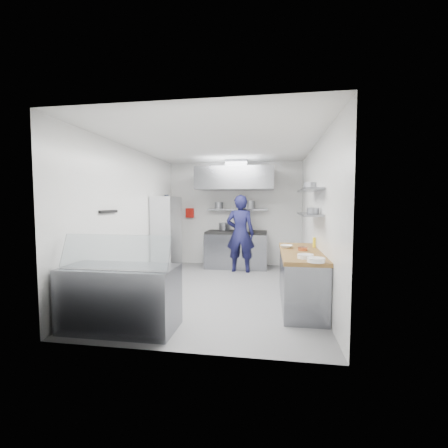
% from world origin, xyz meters
% --- Properties ---
extents(floor, '(5.00, 5.00, 0.00)m').
position_xyz_m(floor, '(0.00, 0.00, 0.00)').
color(floor, slate).
rests_on(floor, ground).
extents(ceiling, '(5.00, 5.00, 0.00)m').
position_xyz_m(ceiling, '(0.00, 0.00, 2.80)').
color(ceiling, silver).
rests_on(ceiling, wall_back).
extents(wall_back, '(3.60, 2.80, 0.02)m').
position_xyz_m(wall_back, '(0.00, 2.50, 1.40)').
color(wall_back, white).
rests_on(wall_back, floor).
extents(wall_front, '(3.60, 2.80, 0.02)m').
position_xyz_m(wall_front, '(0.00, -2.50, 1.40)').
color(wall_front, white).
rests_on(wall_front, floor).
extents(wall_left, '(2.80, 5.00, 0.02)m').
position_xyz_m(wall_left, '(-1.80, 0.00, 1.40)').
color(wall_left, white).
rests_on(wall_left, floor).
extents(wall_right, '(2.80, 5.00, 0.02)m').
position_xyz_m(wall_right, '(1.80, 0.00, 1.40)').
color(wall_right, white).
rests_on(wall_right, floor).
extents(gas_range, '(1.60, 0.80, 0.90)m').
position_xyz_m(gas_range, '(0.10, 2.10, 0.45)').
color(gas_range, gray).
rests_on(gas_range, floor).
extents(cooktop, '(1.57, 0.78, 0.06)m').
position_xyz_m(cooktop, '(0.10, 2.10, 0.93)').
color(cooktop, black).
rests_on(cooktop, gas_range).
extents(stock_pot_left, '(0.30, 0.30, 0.20)m').
position_xyz_m(stock_pot_left, '(-0.26, 2.37, 1.06)').
color(stock_pot_left, slate).
rests_on(stock_pot_left, cooktop).
extents(stock_pot_mid, '(0.32, 0.32, 0.24)m').
position_xyz_m(stock_pot_mid, '(0.32, 2.05, 1.08)').
color(stock_pot_mid, slate).
rests_on(stock_pot_mid, cooktop).
extents(over_range_shelf, '(1.60, 0.30, 0.04)m').
position_xyz_m(over_range_shelf, '(0.10, 2.34, 1.52)').
color(over_range_shelf, gray).
rests_on(over_range_shelf, wall_back).
extents(shelf_pot_a, '(0.23, 0.23, 0.18)m').
position_xyz_m(shelf_pot_a, '(-0.41, 2.34, 1.63)').
color(shelf_pot_a, slate).
rests_on(shelf_pot_a, over_range_shelf).
extents(shelf_pot_b, '(0.31, 0.31, 0.22)m').
position_xyz_m(shelf_pot_b, '(0.42, 2.24, 1.65)').
color(shelf_pot_b, slate).
rests_on(shelf_pot_b, over_range_shelf).
extents(extractor_hood, '(1.90, 1.15, 0.55)m').
position_xyz_m(extractor_hood, '(0.10, 1.93, 2.30)').
color(extractor_hood, gray).
rests_on(extractor_hood, wall_back).
extents(hood_duct, '(0.55, 0.55, 0.24)m').
position_xyz_m(hood_duct, '(0.10, 2.15, 2.68)').
color(hood_duct, slate).
rests_on(hood_duct, extractor_hood).
extents(red_firebox, '(0.22, 0.10, 0.26)m').
position_xyz_m(red_firebox, '(-1.25, 2.44, 1.42)').
color(red_firebox, '#AE140D').
rests_on(red_firebox, wall_back).
extents(chef, '(0.71, 0.49, 1.90)m').
position_xyz_m(chef, '(0.25, 1.62, 0.95)').
color(chef, '#14143C').
rests_on(chef, floor).
extents(wire_rack, '(0.50, 0.90, 1.85)m').
position_xyz_m(wire_rack, '(-1.53, 1.31, 0.93)').
color(wire_rack, silver).
rests_on(wire_rack, floor).
extents(rack_bin_a, '(0.17, 0.21, 0.19)m').
position_xyz_m(rack_bin_a, '(-1.53, 1.04, 0.80)').
color(rack_bin_a, white).
rests_on(rack_bin_a, wire_rack).
extents(rack_bin_b, '(0.13, 0.17, 0.15)m').
position_xyz_m(rack_bin_b, '(-1.53, 1.43, 1.30)').
color(rack_bin_b, yellow).
rests_on(rack_bin_b, wire_rack).
extents(rack_jar, '(0.10, 0.10, 0.18)m').
position_xyz_m(rack_jar, '(-1.48, 1.19, 1.80)').
color(rack_jar, black).
rests_on(rack_jar, wire_rack).
extents(knife_strip, '(0.04, 0.55, 0.05)m').
position_xyz_m(knife_strip, '(-1.78, -0.90, 1.55)').
color(knife_strip, black).
rests_on(knife_strip, wall_left).
extents(prep_counter_base, '(0.62, 2.00, 0.84)m').
position_xyz_m(prep_counter_base, '(1.48, -0.60, 0.42)').
color(prep_counter_base, gray).
rests_on(prep_counter_base, floor).
extents(prep_counter_top, '(0.65, 2.04, 0.06)m').
position_xyz_m(prep_counter_top, '(1.48, -0.60, 0.87)').
color(prep_counter_top, olive).
rests_on(prep_counter_top, prep_counter_base).
extents(plate_stack_a, '(0.24, 0.24, 0.06)m').
position_xyz_m(plate_stack_a, '(1.59, -1.55, 0.93)').
color(plate_stack_a, white).
rests_on(plate_stack_a, prep_counter_top).
extents(plate_stack_b, '(0.23, 0.23, 0.06)m').
position_xyz_m(plate_stack_b, '(1.48, -1.28, 0.93)').
color(plate_stack_b, white).
rests_on(plate_stack_b, prep_counter_top).
extents(copper_pan, '(0.16, 0.16, 0.06)m').
position_xyz_m(copper_pan, '(1.52, -0.55, 0.93)').
color(copper_pan, '#BE5D35').
rests_on(copper_pan, prep_counter_top).
extents(squeeze_bottle, '(0.06, 0.06, 0.18)m').
position_xyz_m(squeeze_bottle, '(1.76, -0.15, 0.99)').
color(squeeze_bottle, yellow).
rests_on(squeeze_bottle, prep_counter_top).
extents(mixing_bowl, '(0.26, 0.26, 0.05)m').
position_xyz_m(mixing_bowl, '(1.26, -0.29, 0.93)').
color(mixing_bowl, white).
rests_on(mixing_bowl, prep_counter_top).
extents(wall_shelf_lower, '(0.30, 1.30, 0.04)m').
position_xyz_m(wall_shelf_lower, '(1.64, -0.30, 1.50)').
color(wall_shelf_lower, gray).
rests_on(wall_shelf_lower, wall_right).
extents(wall_shelf_upper, '(0.30, 1.30, 0.04)m').
position_xyz_m(wall_shelf_upper, '(1.64, -0.30, 1.92)').
color(wall_shelf_upper, gray).
rests_on(wall_shelf_upper, wall_right).
extents(shelf_pot_c, '(0.20, 0.20, 0.10)m').
position_xyz_m(shelf_pot_c, '(1.67, -0.52, 1.57)').
color(shelf_pot_c, slate).
rests_on(shelf_pot_c, wall_shelf_lower).
extents(shelf_pot_d, '(0.29, 0.29, 0.14)m').
position_xyz_m(shelf_pot_d, '(1.74, 0.17, 2.01)').
color(shelf_pot_d, slate).
rests_on(shelf_pot_d, wall_shelf_upper).
extents(display_case, '(1.50, 0.70, 0.85)m').
position_xyz_m(display_case, '(-1.00, -2.00, 0.42)').
color(display_case, gray).
rests_on(display_case, floor).
extents(display_glass, '(1.47, 0.19, 0.42)m').
position_xyz_m(display_glass, '(-1.00, -2.12, 1.07)').
color(display_glass, silver).
rests_on(display_glass, display_case).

